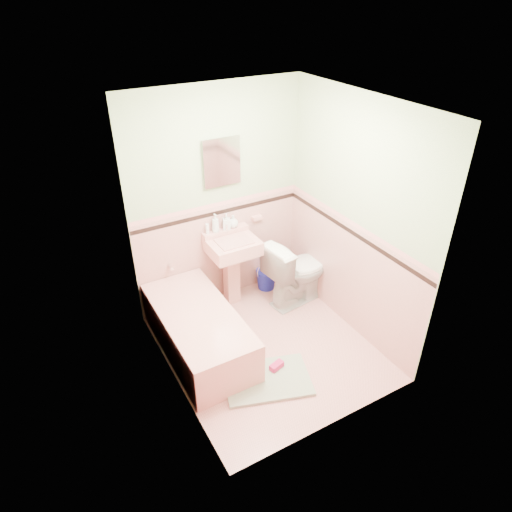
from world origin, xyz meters
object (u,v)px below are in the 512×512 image
toilet (298,271)px  soap_bottle_mid (227,221)px  shoe (277,366)px  sink (234,273)px  bucket (266,279)px  bathtub (199,332)px  soap_bottle_right (233,221)px  soap_bottle_left (215,223)px  medicine_cabinet (221,162)px

toilet → soap_bottle_mid: bearing=46.8°
shoe → sink: bearing=67.1°
bucket → shoe: bearing=-116.4°
bathtub → sink: sink is taller
sink → soap_bottle_right: size_ratio=5.86×
toilet → soap_bottle_left: bearing=51.7°
sink → soap_bottle_left: soap_bottle_left is taller
bathtub → medicine_cabinet: bearing=47.4°
sink → soap_bottle_right: 0.60m
sink → shoe: sink is taller
soap_bottle_left → soap_bottle_mid: 0.14m
soap_bottle_left → soap_bottle_right: bearing=0.0°
bathtub → soap_bottle_mid: (0.70, 0.71, 0.79)m
shoe → bathtub: bearing=113.2°
bathtub → soap_bottle_right: (0.78, 0.71, 0.77)m
bucket → soap_bottle_left: bearing=171.5°
medicine_cabinet → bucket: 1.65m
medicine_cabinet → soap_bottle_mid: (0.02, -0.03, -0.69)m
sink → soap_bottle_left: bearing=123.6°
medicine_cabinet → soap_bottle_mid: 0.69m
soap_bottle_left → soap_bottle_right: soap_bottle_left is taller
sink → soap_bottle_mid: bearing=84.2°
sink → medicine_cabinet: bearing=90.0°
soap_bottle_right → shoe: (-0.24, -1.37, -0.93)m
toilet → bucket: bearing=19.2°
shoe → soap_bottle_mid: bearing=67.3°
medicine_cabinet → soap_bottle_right: (0.10, -0.03, -0.71)m
sink → bathtub: bearing=-142.1°
soap_bottle_right → shoe: soap_bottle_right is taller
medicine_cabinet → sink: bearing=-90.0°
medicine_cabinet → soap_bottle_left: 0.69m
shoe → medicine_cabinet: bearing=68.1°
bathtub → medicine_cabinet: 1.78m
sink → bucket: (0.49, 0.09, -0.30)m
bathtub → soap_bottle_left: (0.56, 0.71, 0.80)m
soap_bottle_mid → sink: bearing=-95.8°
soap_bottle_left → toilet: 1.12m
soap_bottle_left → shoe: (-0.02, -1.37, -0.96)m
sink → soap_bottle_mid: soap_bottle_mid is taller
medicine_cabinet → shoe: bearing=-95.8°
toilet → shoe: 1.26m
bucket → soap_bottle_right: bearing=166.8°
soap_bottle_left → soap_bottle_mid: (0.14, 0.00, -0.01)m
bathtub → toilet: bearing=9.4°
soap_bottle_mid → soap_bottle_right: 0.08m
soap_bottle_right → toilet: soap_bottle_right is taller
soap_bottle_mid → bucket: soap_bottle_mid is taller
soap_bottle_left → shoe: size_ratio=1.44×
soap_bottle_mid → soap_bottle_right: bearing=0.0°
bathtub → medicine_cabinet: medicine_cabinet is taller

